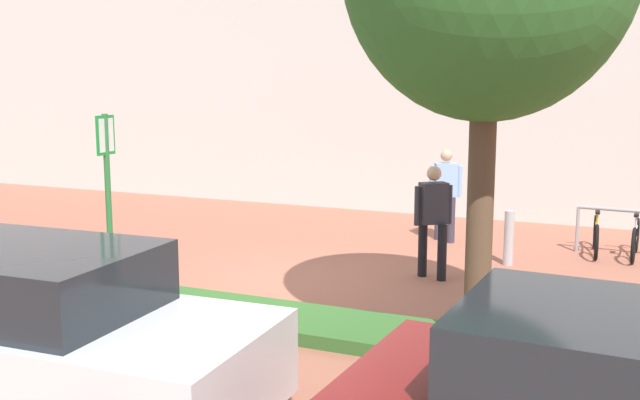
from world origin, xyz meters
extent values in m
plane|color=#9E5B47|center=(0.00, 0.00, 0.00)|extent=(60.00, 60.00, 0.00)
cube|color=#336028|center=(-0.18, -1.69, 0.08)|extent=(7.00, 1.10, 0.16)
cylinder|color=brown|center=(3.15, -1.77, 1.50)|extent=(0.28, 0.28, 3.00)
cylinder|color=#2D7238|center=(-1.81, -1.69, 1.27)|extent=(0.08, 0.08, 2.55)
cube|color=#198C33|center=(-1.81, -1.69, 2.27)|extent=(0.05, 0.36, 0.52)
cube|color=white|center=(-1.81, -1.69, 2.27)|extent=(0.05, 0.30, 0.44)
torus|color=black|center=(-2.39, -1.48, 0.33)|extent=(0.66, 0.08, 0.66)
torus|color=black|center=(-1.37, -1.45, 0.33)|extent=(0.66, 0.08, 0.66)
cylinder|color=#1E7233|center=(-1.88, -1.46, 0.55)|extent=(0.84, 0.06, 0.04)
cylinder|color=#1E7233|center=(-1.78, -1.46, 0.30)|extent=(0.61, 0.05, 0.44)
cylinder|color=#1E7233|center=(-2.06, -1.47, 0.67)|extent=(0.04, 0.04, 0.28)
cube|color=black|center=(-2.06, -1.47, 0.83)|extent=(0.20, 0.09, 0.05)
cylinder|color=#1E7233|center=(-1.49, -1.45, 0.81)|extent=(0.05, 0.42, 0.04)
cylinder|color=#99999E|center=(3.71, 3.99, 0.40)|extent=(0.06, 0.06, 0.80)
torus|color=black|center=(4.06, 3.48, 0.30)|extent=(0.10, 0.61, 0.61)
torus|color=black|center=(3.98, 4.41, 0.30)|extent=(0.10, 0.61, 0.61)
cylinder|color=gold|center=(4.02, 3.95, 0.51)|extent=(0.09, 0.77, 0.03)
cylinder|color=gold|center=(4.01, 4.04, 0.27)|extent=(0.08, 0.56, 0.40)
cylinder|color=gold|center=(4.03, 3.78, 0.62)|extent=(0.03, 0.03, 0.26)
cube|color=black|center=(4.03, 3.78, 0.76)|extent=(0.09, 0.19, 0.05)
cylinder|color=gold|center=(3.99, 4.30, 0.75)|extent=(0.39, 0.07, 0.04)
torus|color=black|center=(4.63, 3.44, 0.30)|extent=(0.08, 0.61, 0.61)
torus|color=black|center=(4.67, 4.38, 0.30)|extent=(0.08, 0.61, 0.61)
cylinder|color=silver|center=(4.65, 3.91, 0.51)|extent=(0.06, 0.77, 0.03)
cylinder|color=silver|center=(4.65, 4.01, 0.27)|extent=(0.06, 0.56, 0.40)
cylinder|color=silver|center=(4.64, 3.74, 0.62)|extent=(0.03, 0.03, 0.26)
cube|color=black|center=(4.64, 3.74, 0.76)|extent=(0.08, 0.19, 0.05)
cylinder|color=silver|center=(4.66, 4.27, 0.75)|extent=(0.39, 0.05, 0.04)
cylinder|color=#ADADB2|center=(2.77, 2.53, 0.45)|extent=(0.16, 0.16, 0.90)
cylinder|color=black|center=(1.68, 1.30, 0.42)|extent=(0.14, 0.14, 0.85)
cylinder|color=black|center=(2.01, 1.18, 0.42)|extent=(0.14, 0.14, 0.85)
cube|color=#2D2D38|center=(1.85, 1.24, 1.16)|extent=(0.46, 0.44, 0.62)
cylinder|color=#2D2D38|center=(1.65, 1.07, 1.13)|extent=(0.09, 0.09, 0.59)
cylinder|color=#2D2D38|center=(2.05, 1.41, 1.13)|extent=(0.09, 0.09, 0.59)
sphere|color=tan|center=(1.85, 1.24, 1.61)|extent=(0.22, 0.22, 0.22)
cylinder|color=#383342|center=(1.21, 4.00, 0.42)|extent=(0.14, 0.14, 0.85)
cylinder|color=#383342|center=(1.50, 3.82, 0.42)|extent=(0.14, 0.14, 0.85)
cube|color=#8CB2E5|center=(1.36, 3.91, 1.16)|extent=(0.47, 0.39, 0.62)
cylinder|color=#8CB2E5|center=(1.13, 3.79, 1.13)|extent=(0.09, 0.09, 0.59)
cylinder|color=#8CB2E5|center=(1.59, 4.03, 1.13)|extent=(0.09, 0.09, 0.59)
sphere|color=tan|center=(1.36, 3.91, 1.61)|extent=(0.22, 0.22, 0.22)
cube|color=silver|center=(-0.14, -4.74, 0.60)|extent=(4.37, 1.98, 0.76)
cube|color=#1E2328|center=(-0.34, -4.74, 1.26)|extent=(2.47, 1.68, 0.56)
cylinder|color=black|center=(1.28, -3.78, 0.32)|extent=(0.65, 0.25, 0.64)
camera|label=1|loc=(4.69, -9.44, 2.97)|focal=41.49mm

